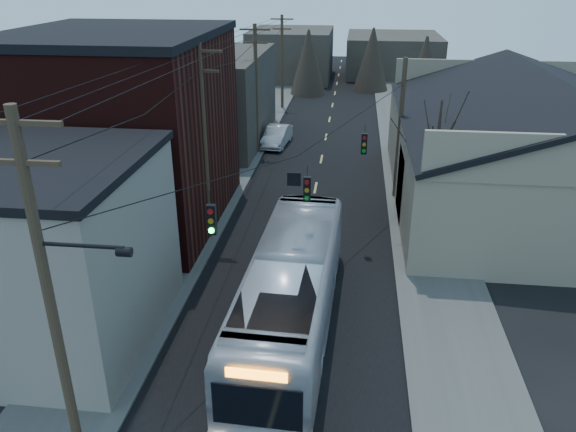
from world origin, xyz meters
name	(u,v)px	position (x,y,z in m)	size (l,w,h in m)	color
road_surface	(320,168)	(0.00, 30.00, 0.01)	(9.00, 110.00, 0.02)	black
sidewalk_left	(230,164)	(-6.50, 30.00, 0.06)	(4.00, 110.00, 0.12)	#474744
sidewalk_right	(412,171)	(6.50, 30.00, 0.06)	(4.00, 110.00, 0.12)	#474744
building_clapboard	(39,254)	(-9.00, 9.00, 3.50)	(8.00, 8.00, 7.00)	gray
building_brick	(123,133)	(-10.00, 20.00, 5.00)	(10.00, 12.00, 10.00)	black
building_left_far	(208,98)	(-9.50, 36.00, 3.50)	(9.00, 14.00, 7.00)	#35302A
warehouse	(535,161)	(13.00, 25.00, 2.70)	(16.16, 20.60, 7.73)	gray
building_far_left	(291,54)	(-6.00, 65.00, 3.00)	(10.00, 12.00, 6.00)	#35302A
building_far_right	(393,54)	(7.00, 70.00, 2.50)	(12.00, 14.00, 5.00)	#35302A
bare_tree	(434,170)	(6.50, 20.00, 3.60)	(0.40, 0.40, 7.20)	black
utility_lines	(262,119)	(-3.11, 24.14, 4.95)	(11.24, 45.28, 10.50)	#382B1E
bus	(291,291)	(0.17, 10.32, 1.79)	(3.00, 12.84, 3.58)	silver
parked_car	(277,136)	(-3.79, 35.15, 0.78)	(1.64, 4.71, 1.55)	#B4B7BC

